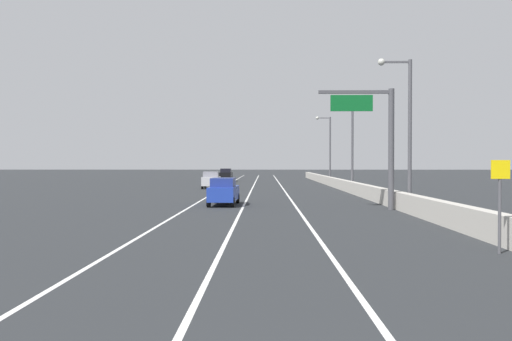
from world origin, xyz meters
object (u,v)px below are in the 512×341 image
Objects in this scene: speed_advisory_sign at (500,199)px; lamp_post_right_third at (350,138)px; lamp_post_right_second at (406,122)px; car_silver_2 at (211,180)px; overhead_sign_gantry at (379,134)px; lamp_post_right_fourth at (328,145)px; car_blue_0 at (224,192)px; car_black_1 at (226,175)px.

lamp_post_right_third reaches higher than speed_advisory_sign.
lamp_post_right_second reaches higher than speed_advisory_sign.
car_silver_2 is (-14.95, 26.59, -4.51)m from lamp_post_right_second.
overhead_sign_gantry is at bearing -94.24° from lamp_post_right_third.
speed_advisory_sign is (0.44, -15.68, -2.96)m from overhead_sign_gantry.
lamp_post_right_third is (-0.20, 20.45, 0.00)m from lamp_post_right_second.
lamp_post_right_fourth is 21.24m from car_silver_2.
overhead_sign_gantry is at bearing -163.69° from lamp_post_right_second.
car_silver_2 is at bearing 97.90° from car_blue_0.
lamp_post_right_fourth is at bearing 89.88° from lamp_post_right_second.
lamp_post_right_third and lamp_post_right_fourth have the same top height.
lamp_post_right_fourth reaches higher than speed_advisory_sign.
car_black_1 is (-13.19, 49.85, -3.72)m from overhead_sign_gantry.
overhead_sign_gantry is 1.61× the size of car_black_1.
lamp_post_right_second is 20.46m from lamp_post_right_third.
lamp_post_right_fourth is 2.01× the size of car_blue_0.
speed_advisory_sign is at bearing -94.62° from lamp_post_right_second.
car_silver_2 is (-0.00, -22.75, -0.05)m from car_black_1.
overhead_sign_gantry reaches higher than car_blue_0.
speed_advisory_sign is 0.64× the size of car_blue_0.
speed_advisory_sign is 44.92m from car_silver_2.
lamp_post_right_fourth is 17.80m from car_black_1.
lamp_post_right_second and lamp_post_right_third have the same top height.
lamp_post_right_second is 40.91m from lamp_post_right_fourth.
speed_advisory_sign is at bearing -72.32° from car_silver_2.
overhead_sign_gantry is 11.13m from car_blue_0.
lamp_post_right_third reaches higher than car_silver_2.
car_blue_0 is 46.58m from car_black_1.
car_black_1 is (-15.03, 8.43, -4.46)m from lamp_post_right_fourth.
car_black_1 is (-3.29, 46.47, 0.07)m from car_blue_0.
car_blue_0 is 1.01× the size of car_black_1.
car_black_1 is at bearing 117.04° from lamp_post_right_third.
speed_advisory_sign is 16.67m from lamp_post_right_second.
car_black_1 is (-14.75, 28.89, -4.46)m from lamp_post_right_third.
lamp_post_right_second is 2.01× the size of car_blue_0.
car_blue_0 is at bearing 166.15° from lamp_post_right_second.
speed_advisory_sign reaches higher than car_black_1.
lamp_post_right_third is at bearing 85.76° from overhead_sign_gantry.
lamp_post_right_fourth reaches higher than overhead_sign_gantry.
overhead_sign_gantry is 1.97m from lamp_post_right_second.
car_silver_2 is (-13.64, 42.79, -0.80)m from speed_advisory_sign.
overhead_sign_gantry is at bearing -18.88° from car_blue_0.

